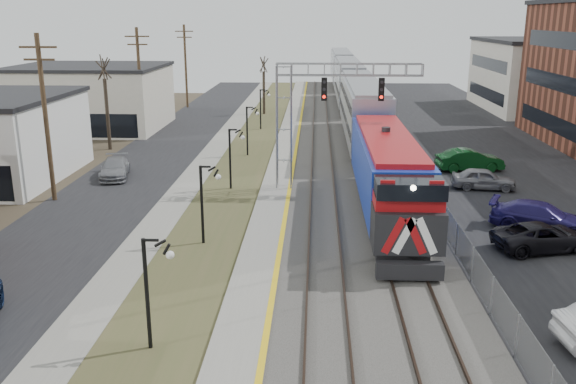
{
  "coord_description": "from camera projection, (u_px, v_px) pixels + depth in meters",
  "views": [
    {
      "loc": [
        1.52,
        -10.18,
        10.87
      ],
      "look_at": [
        0.19,
        18.49,
        2.6
      ],
      "focal_mm": 38.0,
      "sensor_mm": 36.0,
      "label": 1
    }
  ],
  "objects": [
    {
      "name": "track_far",
      "position": [
        368.0,
        162.0,
        46.13
      ],
      "size": [
        1.58,
        120.0,
        0.15
      ],
      "color": "#2D2119",
      "rests_on": "ballast_bed"
    },
    {
      "name": "car_lot_f",
      "position": [
        470.0,
        161.0,
        44.39
      ],
      "size": [
        4.96,
        2.28,
        1.57
      ],
      "primitive_type": "imported",
      "rotation": [
        0.0,
        0.0,
        1.7
      ],
      "color": "#0C3F17",
      "rests_on": "ground"
    },
    {
      "name": "platform",
      "position": [
        282.0,
        163.0,
        46.46
      ],
      "size": [
        2.0,
        120.0,
        0.24
      ],
      "primitive_type": "cube",
      "color": "gray",
      "rests_on": "ground"
    },
    {
      "name": "car_lot_e",
      "position": [
        484.0,
        179.0,
        39.65
      ],
      "size": [
        4.24,
        2.14,
        1.38
      ],
      "primitive_type": "imported",
      "rotation": [
        0.0,
        0.0,
        1.44
      ],
      "color": "gray",
      "rests_on": "ground"
    },
    {
      "name": "bare_trees",
      "position": [
        143.0,
        120.0,
        50.02
      ],
      "size": [
        12.3,
        42.3,
        5.95
      ],
      "color": "#382D23",
      "rests_on": "ground"
    },
    {
      "name": "lampposts",
      "position": [
        203.0,
        204.0,
        30.03
      ],
      "size": [
        0.14,
        62.14,
        4.0
      ],
      "color": "black",
      "rests_on": "ground"
    },
    {
      "name": "platform_edge",
      "position": [
        294.0,
        162.0,
        46.38
      ],
      "size": [
        0.24,
        120.0,
        0.01
      ],
      "primitive_type": "cube",
      "color": "gold",
      "rests_on": "platform"
    },
    {
      "name": "track_near",
      "position": [
        322.0,
        162.0,
        46.28
      ],
      "size": [
        1.58,
        120.0,
        0.15
      ],
      "color": "#2D2119",
      "rests_on": "ballast_bed"
    },
    {
      "name": "train",
      "position": [
        352.0,
        91.0,
        67.4
      ],
      "size": [
        3.0,
        85.85,
        5.33
      ],
      "color": "#142FA3",
      "rests_on": "ground"
    },
    {
      "name": "ballast_bed",
      "position": [
        348.0,
        164.0,
        46.24
      ],
      "size": [
        8.0,
        120.0,
        0.2
      ],
      "primitive_type": "cube",
      "color": "#595651",
      "rests_on": "ground"
    },
    {
      "name": "parking_lot",
      "position": [
        508.0,
        167.0,
        45.73
      ],
      "size": [
        16.0,
        120.0,
        0.04
      ],
      "primitive_type": "cube",
      "color": "black",
      "rests_on": "ground"
    },
    {
      "name": "utility_poles",
      "position": [
        46.0,
        120.0,
        36.11
      ],
      "size": [
        0.28,
        80.28,
        10.0
      ],
      "color": "#4C3823",
      "rests_on": "ground"
    },
    {
      "name": "sidewalk",
      "position": [
        204.0,
        163.0,
        46.75
      ],
      "size": [
        2.0,
        120.0,
        0.08
      ],
      "primitive_type": "cube",
      "color": "gray",
      "rests_on": "ground"
    },
    {
      "name": "car_lot_c",
      "position": [
        543.0,
        237.0,
        29.26
      ],
      "size": [
        5.18,
        3.23,
        1.34
      ],
      "primitive_type": "imported",
      "rotation": [
        0.0,
        0.0,
        1.79
      ],
      "color": "black",
      "rests_on": "ground"
    },
    {
      "name": "fence",
      "position": [
        404.0,
        156.0,
        45.86
      ],
      "size": [
        0.04,
        120.0,
        1.6
      ],
      "primitive_type": "cube",
      "color": "gray",
      "rests_on": "ground"
    },
    {
      "name": "car_street_b",
      "position": [
        115.0,
        169.0,
        42.57
      ],
      "size": [
        2.8,
        4.86,
        1.33
      ],
      "primitive_type": "imported",
      "rotation": [
        0.0,
        0.0,
        0.22
      ],
      "color": "gray",
      "rests_on": "ground"
    },
    {
      "name": "car_lot_d",
      "position": [
        541.0,
        218.0,
        31.88
      ],
      "size": [
        5.57,
        4.05,
        1.5
      ],
      "primitive_type": "imported",
      "rotation": [
        0.0,
        0.0,
        1.14
      ],
      "color": "#1F1855",
      "rests_on": "ground"
    },
    {
      "name": "street_west",
      "position": [
        147.0,
        163.0,
        46.95
      ],
      "size": [
        7.0,
        120.0,
        0.04
      ],
      "primitive_type": "cube",
      "color": "black",
      "rests_on": "ground"
    },
    {
      "name": "signal_gantry",
      "position": [
        311.0,
        105.0,
        38.12
      ],
      "size": [
        9.0,
        1.07,
        8.15
      ],
      "color": "gray",
      "rests_on": "ground"
    },
    {
      "name": "grass_median",
      "position": [
        243.0,
        164.0,
        46.62
      ],
      "size": [
        4.0,
        120.0,
        0.06
      ],
      "primitive_type": "cube",
      "color": "#424725",
      "rests_on": "ground"
    }
  ]
}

